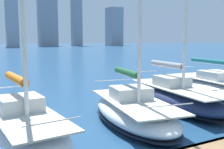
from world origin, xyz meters
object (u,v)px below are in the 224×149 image
object	(u,v)px
sailboat_teal	(222,88)
sailboat_orange	(24,124)
sailboat_forest	(134,109)
sailboat_grey	(176,96)

from	to	relation	value
sailboat_teal	sailboat_orange	world-z (taller)	sailboat_teal
sailboat_teal	sailboat_forest	xyz separation A→B (m)	(8.04, 1.84, -0.03)
sailboat_forest	sailboat_orange	xyz separation A→B (m)	(4.82, -0.10, 0.02)
sailboat_forest	sailboat_teal	bearing A→B (deg)	-167.10
sailboat_teal	sailboat_forest	size ratio (longest dim) A/B	1.13
sailboat_teal	sailboat_orange	bearing A→B (deg)	7.71
sailboat_teal	sailboat_forest	bearing A→B (deg)	12.90
sailboat_grey	sailboat_forest	distance (m)	3.68
sailboat_forest	sailboat_orange	size ratio (longest dim) A/B	0.97
sailboat_grey	sailboat_forest	size ratio (longest dim) A/B	1.02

